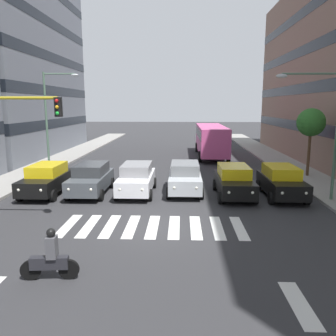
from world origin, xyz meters
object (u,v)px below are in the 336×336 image
(car_4, at_px, (91,179))
(car_2, at_px, (185,177))
(street_tree_1, at_px, (311,123))
(car_0, at_px, (281,181))
(motorcycle_with_rider, at_px, (50,259))
(car_5, at_px, (47,179))
(car_1, at_px, (234,181))
(street_lamp_left, at_px, (326,121))
(bus_behind_traffic, at_px, (211,138))
(street_lamp_right, at_px, (51,111))
(car_3, at_px, (137,179))

(car_4, bearing_deg, car_2, -174.10)
(car_2, relative_size, street_tree_1, 0.95)
(car_0, relative_size, motorcycle_with_rider, 2.61)
(car_5, bearing_deg, car_0, 179.72)
(car_1, relative_size, motorcycle_with_rider, 2.61)
(street_tree_1, bearing_deg, car_5, 17.58)
(car_1, height_order, car_4, same)
(car_0, distance_m, motorcycle_with_rider, 13.29)
(car_0, bearing_deg, street_lamp_left, 152.03)
(bus_behind_traffic, bearing_deg, street_lamp_right, 32.45)
(car_1, distance_m, bus_behind_traffic, 15.21)
(car_5, relative_size, bus_behind_traffic, 0.42)
(car_3, distance_m, motorcycle_with_rider, 9.96)
(car_3, xyz_separation_m, car_5, (5.09, 0.34, 0.00))
(car_2, distance_m, motorcycle_with_rider, 11.07)
(car_3, height_order, car_5, same)
(car_0, distance_m, street_lamp_right, 17.30)
(car_0, bearing_deg, motorcycle_with_rider, 45.56)
(car_1, bearing_deg, car_4, -2.00)
(car_3, bearing_deg, car_1, 175.81)
(street_lamp_left, bearing_deg, car_3, -7.75)
(car_0, distance_m, car_5, 13.17)
(car_2, bearing_deg, car_4, 5.90)
(car_0, distance_m, car_2, 5.37)
(car_0, xyz_separation_m, car_2, (5.31, -0.84, 0.00))
(car_0, xyz_separation_m, car_5, (13.17, -0.06, 0.00))
(car_2, distance_m, street_lamp_left, 8.03)
(street_lamp_right, xyz_separation_m, street_tree_1, (-18.69, 1.78, -0.75))
(car_1, height_order, street_tree_1, street_tree_1)
(bus_behind_traffic, bearing_deg, car_3, 69.66)
(bus_behind_traffic, bearing_deg, car_2, 79.29)
(car_0, bearing_deg, street_lamp_right, -24.74)
(street_lamp_left, relative_size, street_tree_1, 1.40)
(car_3, bearing_deg, car_2, -171.03)
(car_0, height_order, street_lamp_left, street_lamp_left)
(car_1, bearing_deg, bus_behind_traffic, -90.00)
(car_0, distance_m, car_4, 10.68)
(car_4, relative_size, street_lamp_left, 0.68)
(car_2, relative_size, car_3, 1.00)
(car_1, xyz_separation_m, street_lamp_left, (-4.36, 0.94, 3.36))
(bus_behind_traffic, distance_m, street_lamp_left, 16.87)
(car_3, bearing_deg, street_lamp_right, -42.52)
(car_0, distance_m, car_3, 8.08)
(car_2, bearing_deg, street_lamp_right, -31.84)
(car_4, bearing_deg, bus_behind_traffic, -118.48)
(car_3, xyz_separation_m, motorcycle_with_rider, (1.23, 9.89, -0.24))
(car_5, bearing_deg, car_1, 179.64)
(car_5, xyz_separation_m, street_lamp_right, (2.18, -7.01, 3.69))
(car_1, height_order, motorcycle_with_rider, car_1)
(car_1, height_order, street_lamp_left, street_lamp_left)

